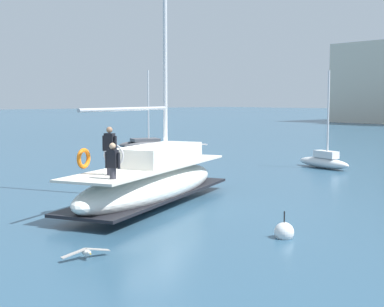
% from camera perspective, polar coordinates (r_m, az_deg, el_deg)
% --- Properties ---
extents(ground_plane, '(400.00, 400.00, 0.00)m').
position_cam_1_polar(ground_plane, '(20.70, -5.08, -5.38)').
color(ground_plane, '#2D516B').
extents(main_sailboat, '(6.31, 9.70, 12.03)m').
position_cam_1_polar(main_sailboat, '(20.80, -4.09, -2.79)').
color(main_sailboat, white).
rests_on(main_sailboat, ground).
extents(moored_catamaran, '(3.01, 4.26, 6.22)m').
position_cam_1_polar(moored_catamaran, '(44.27, -4.83, 1.11)').
color(moored_catamaran, '#4C4C51').
rests_on(moored_catamaran, ground).
extents(moored_cutter_right, '(3.86, 1.48, 5.55)m').
position_cam_1_polar(moored_cutter_right, '(32.66, 13.41, -0.71)').
color(moored_cutter_right, silver).
rests_on(moored_cutter_right, ground).
extents(seagull, '(0.48, 1.27, 0.18)m').
position_cam_1_polar(seagull, '(14.12, -10.84, -9.91)').
color(seagull, silver).
rests_on(seagull, ground).
extents(mooring_buoy, '(0.57, 0.57, 0.88)m').
position_cam_1_polar(mooring_buoy, '(16.10, 9.45, -7.97)').
color(mooring_buoy, silver).
rests_on(mooring_buoy, ground).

